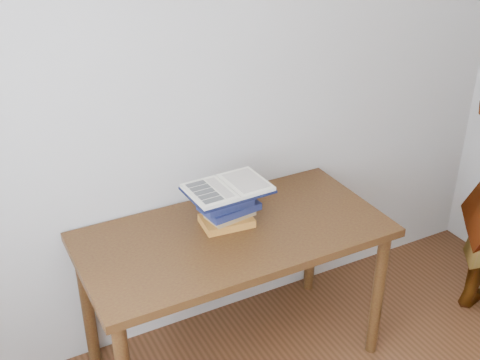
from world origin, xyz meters
TOP-DOWN VIEW (x-y plane):
  - desk at (-0.09, 1.38)m, footprint 1.41×0.71m
  - book_stack at (-0.09, 1.46)m, footprint 0.28×0.21m
  - open_book at (-0.09, 1.43)m, footprint 0.38×0.27m

SIDE VIEW (x-z plane):
  - desk at x=-0.09m, z-range 0.28..1.04m
  - book_stack at x=-0.09m, z-range 0.75..0.94m
  - open_book at x=-0.09m, z-range 0.94..0.97m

